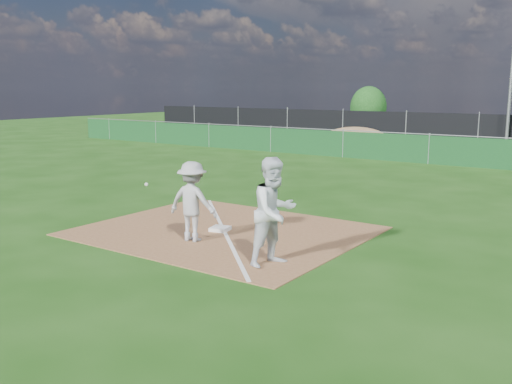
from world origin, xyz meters
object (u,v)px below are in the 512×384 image
(play_at_first, at_px, (192,201))
(runner, at_px, (274,212))
(first_base, at_px, (220,229))
(car_left, at_px, (431,126))
(tree_left, at_px, (368,107))
(light_pole, at_px, (512,71))
(car_mid, at_px, (461,128))

(play_at_first, height_order, runner, runner)
(first_base, xyz_separation_m, car_left, (-4.24, 27.49, 0.66))
(tree_left, bearing_deg, play_at_first, -72.07)
(first_base, relative_size, play_at_first, 0.23)
(car_left, bearing_deg, runner, -168.84)
(light_pole, distance_m, tree_left, 15.51)
(light_pole, distance_m, car_mid, 6.22)
(first_base, xyz_separation_m, car_mid, (-1.84, 25.81, 0.71))
(car_left, bearing_deg, light_pole, -136.37)
(car_mid, bearing_deg, tree_left, 69.26)
(first_base, relative_size, car_left, 0.10)
(light_pole, xyz_separation_m, runner, (0.77, -23.10, -3.01))
(light_pole, bearing_deg, car_mid, 129.99)
(light_pole, relative_size, first_base, 20.16)
(car_left, bearing_deg, first_base, -172.92)
(first_base, height_order, car_mid, car_mid)
(runner, relative_size, tree_left, 0.61)
(play_at_first, bearing_deg, first_base, 93.38)
(light_pole, bearing_deg, first_base, -94.14)
(runner, xyz_separation_m, car_mid, (-4.19, 27.17, -0.23))
(light_pole, distance_m, car_left, 8.80)
(runner, relative_size, car_mid, 0.43)
(light_pole, height_order, car_mid, light_pole)
(car_left, distance_m, car_mid, 2.92)
(car_left, bearing_deg, car_mid, -126.66)
(light_pole, xyz_separation_m, car_left, (-5.81, 5.75, -3.28))
(light_pole, bearing_deg, car_left, 135.31)
(light_pole, bearing_deg, runner, -88.09)
(runner, height_order, car_mid, runner)
(light_pole, relative_size, play_at_first, 4.57)
(car_left, relative_size, tree_left, 1.27)
(play_at_first, bearing_deg, car_left, 98.57)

